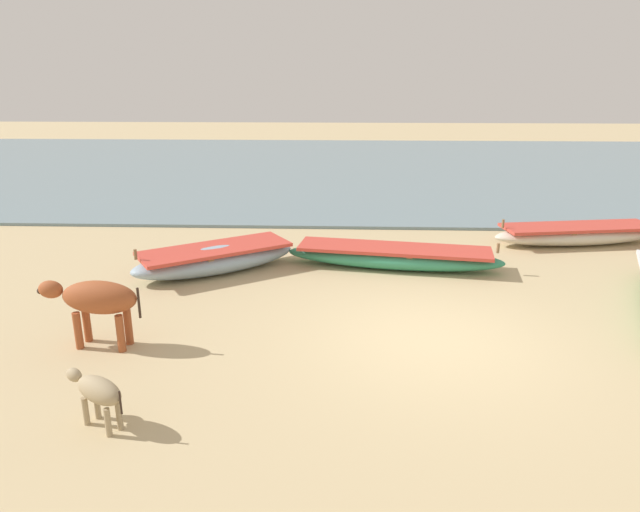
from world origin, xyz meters
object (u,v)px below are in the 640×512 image
cow_adult_rust (96,300)px  calf_near_dun (98,391)px  fishing_boat_2 (577,234)px  fishing_boat_4 (394,256)px  fishing_boat_6 (215,259)px

cow_adult_rust → calf_near_dun: bearing=118.2°
fishing_boat_2 → calf_near_dun: (-8.35, -7.73, 0.20)m
fishing_boat_2 → cow_adult_rust: (-9.17, -5.71, 0.49)m
fishing_boat_2 → calf_near_dun: size_ratio=4.63×
cow_adult_rust → fishing_boat_2: bearing=-142.1°
cow_adult_rust → fishing_boat_4: bearing=-134.9°
fishing_boat_4 → fishing_boat_2: bearing=31.8°
fishing_boat_4 → cow_adult_rust: cow_adult_rust is taller
cow_adult_rust → calf_near_dun: cow_adult_rust is taller
fishing_boat_2 → fishing_boat_4: bearing=13.9°
cow_adult_rust → fishing_boat_6: bearing=-100.7°
fishing_boat_6 → cow_adult_rust: cow_adult_rust is taller
fishing_boat_2 → fishing_boat_6: fishing_boat_6 is taller
calf_near_dun → cow_adult_rust: bearing=-36.2°
fishing_boat_4 → fishing_boat_6: size_ratio=1.32×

